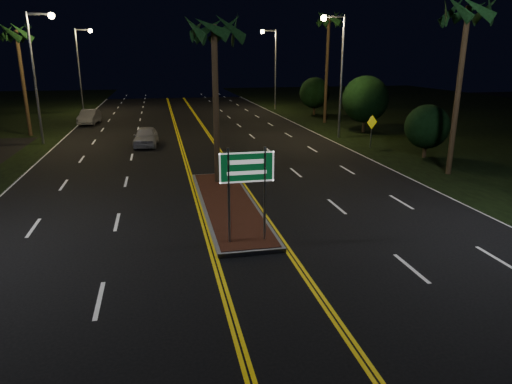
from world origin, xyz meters
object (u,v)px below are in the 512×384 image
object	(u,v)px
streetlight_left_far	(82,60)
streetlight_right_far	(272,60)
streetlight_right_mid	(337,63)
shrub_mid	(365,99)
streetlight_left_mid	(38,63)
palm_median	(214,30)
palm_right_far	(329,21)
palm_left_far	(16,34)
palm_right_near	(468,12)
car_far	(89,116)
shrub_far	(315,93)
warning_sign	(372,127)
highway_sign	(247,176)
median_island	(228,204)
shrub_near	(427,127)
car_near	(146,135)

from	to	relation	value
streetlight_left_far	streetlight_right_far	xyz separation A→B (m)	(21.23, -2.00, 0.00)
streetlight_right_mid	shrub_mid	world-z (taller)	streetlight_right_mid
streetlight_left_mid	shrub_mid	bearing A→B (deg)	0.00
palm_median	palm_right_far	size ratio (longest dim) A/B	0.81
shrub_mid	palm_left_far	bearing A→B (deg)	171.51
palm_right_near	car_far	world-z (taller)	palm_right_near
shrub_far	warning_sign	size ratio (longest dim) A/B	1.77
streetlight_left_mid	palm_right_near	xyz separation A→B (m)	(23.11, -14.00, 2.56)
highway_sign	palm_left_far	world-z (taller)	palm_left_far
shrub_mid	palm_right_near	bearing A→B (deg)	-96.12
shrub_far	warning_sign	distance (m)	18.46
streetlight_right_far	palm_median	xyz separation A→B (m)	(-10.61, -31.50, 1.62)
median_island	streetlight_right_far	bearing A→B (deg)	73.13
shrub_far	palm_right_near	bearing A→B (deg)	-92.86
shrub_near	highway_sign	bearing A→B (deg)	-140.31
streetlight_left_far	shrub_near	xyz separation A→B (m)	(24.11, -30.00, -3.71)
palm_left_far	palm_right_far	size ratio (longest dim) A/B	0.85
streetlight_right_far	palm_median	world-z (taller)	streetlight_right_far
highway_sign	streetlight_right_mid	size ratio (longest dim) A/B	0.36
streetlight_right_mid	streetlight_right_far	size ratio (longest dim) A/B	1.00
palm_right_near	warning_sign	bearing A→B (deg)	96.49
streetlight_right_mid	palm_median	xyz separation A→B (m)	(-10.61, -11.50, 1.62)
streetlight_right_far	shrub_near	xyz separation A→B (m)	(2.89, -28.00, -3.71)
streetlight_left_mid	palm_right_far	world-z (taller)	palm_right_far
streetlight_right_mid	car_near	size ratio (longest dim) A/B	1.95
palm_right_near	palm_right_far	size ratio (longest dim) A/B	0.90
streetlight_left_mid	shrub_far	bearing A→B (deg)	26.18
median_island	warning_sign	size ratio (longest dim) A/B	4.57
car_far	palm_right_near	bearing A→B (deg)	-42.58
streetlight_left_mid	palm_right_near	distance (m)	27.14
streetlight_left_far	shrub_far	size ratio (longest dim) A/B	2.27
median_island	shrub_mid	xyz separation A→B (m)	(14.00, 17.00, 2.64)
streetlight_left_far	palm_median	distance (m)	35.18
highway_sign	shrub_mid	world-z (taller)	shrub_mid
streetlight_left_far	streetlight_right_far	bearing A→B (deg)	-5.38
palm_left_far	palm_median	bearing A→B (deg)	-53.82
shrub_mid	car_far	size ratio (longest dim) A/B	1.00
highway_sign	shrub_mid	distance (m)	25.41
highway_sign	streetlight_right_far	xyz separation A→B (m)	(10.61, 39.20, 3.25)
palm_right_near	shrub_far	world-z (taller)	palm_right_near
palm_median	car_near	distance (m)	13.47
palm_right_far	streetlight_left_mid	bearing A→B (deg)	-165.63
highway_sign	car_far	xyz separation A→B (m)	(-9.02, 31.14, -1.63)
car_near	streetlight_right_far	bearing A→B (deg)	59.08
streetlight_right_far	shrub_far	xyz separation A→B (m)	(3.19, -6.00, -3.32)
palm_left_far	car_far	bearing A→B (deg)	57.52
streetlight_right_mid	car_near	bearing A→B (deg)	-178.84
palm_right_near	shrub_far	distance (m)	26.69
highway_sign	shrub_far	bearing A→B (deg)	67.43
warning_sign	palm_right_far	bearing A→B (deg)	63.29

